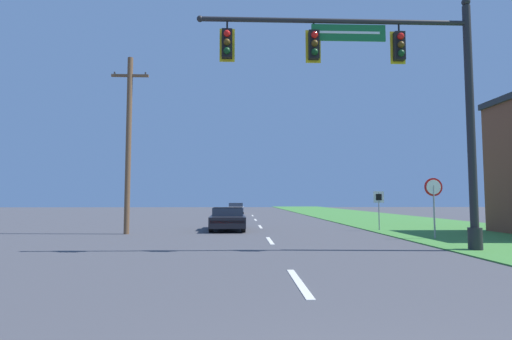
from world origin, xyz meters
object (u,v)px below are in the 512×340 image
(route_sign_post, at_px, (379,202))
(far_car, at_px, (236,208))
(car_ahead, at_px, (228,219))
(utility_pole_near, at_px, (129,141))
(stop_sign, at_px, (434,194))
(signal_mast, at_px, (397,89))

(route_sign_post, bearing_deg, far_car, 106.97)
(car_ahead, height_order, far_car, same)
(far_car, height_order, utility_pole_near, utility_pole_near)
(stop_sign, height_order, utility_pole_near, utility_pole_near)
(stop_sign, relative_size, utility_pole_near, 0.29)
(signal_mast, xyz_separation_m, stop_sign, (2.90, 3.66, -3.42))
(car_ahead, bearing_deg, utility_pole_near, -154.19)
(car_ahead, relative_size, route_sign_post, 2.24)
(route_sign_post, height_order, utility_pole_near, utility_pole_near)
(far_car, distance_m, route_sign_post, 27.01)
(stop_sign, bearing_deg, route_sign_post, 99.46)
(signal_mast, bearing_deg, route_sign_post, 75.30)
(car_ahead, relative_size, utility_pole_near, 0.53)
(stop_sign, bearing_deg, signal_mast, -128.36)
(signal_mast, distance_m, stop_sign, 5.78)
(route_sign_post, xyz_separation_m, utility_pole_near, (-12.74, -1.50, 2.93))
(signal_mast, bearing_deg, far_car, 99.58)
(signal_mast, relative_size, stop_sign, 3.69)
(stop_sign, height_order, route_sign_post, stop_sign)
(signal_mast, bearing_deg, car_ahead, 123.15)
(car_ahead, height_order, stop_sign, stop_sign)
(far_car, bearing_deg, car_ahead, -90.26)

